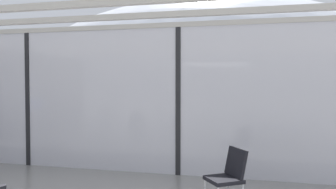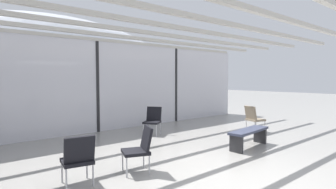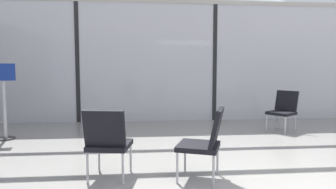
% 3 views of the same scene
% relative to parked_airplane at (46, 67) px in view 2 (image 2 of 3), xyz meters
% --- Properties ---
extents(ground_plane, '(60.00, 60.00, 0.00)m').
position_rel_parked_airplane_xyz_m(ground_plane, '(0.41, -9.29, -2.28)').
color(ground_plane, gray).
extents(glass_curtain_wall, '(14.00, 0.08, 3.00)m').
position_rel_parked_airplane_xyz_m(glass_curtain_wall, '(0.41, -4.09, -0.78)').
color(glass_curtain_wall, silver).
rests_on(glass_curtain_wall, ground).
extents(window_mullion_1, '(0.10, 0.12, 3.00)m').
position_rel_parked_airplane_xyz_m(window_mullion_1, '(0.41, -4.09, -0.78)').
color(window_mullion_1, black).
rests_on(window_mullion_1, ground).
extents(window_mullion_2, '(0.10, 0.12, 3.00)m').
position_rel_parked_airplane_xyz_m(window_mullion_2, '(3.91, -4.09, -0.78)').
color(window_mullion_2, black).
rests_on(window_mullion_2, ground).
extents(ceiling_slats, '(13.72, 6.72, 0.10)m').
position_rel_parked_airplane_xyz_m(ceiling_slats, '(0.41, -7.39, 0.77)').
color(ceiling_slats, '#B7B2A8').
rests_on(ceiling_slats, glass_curtain_wall).
extents(parked_airplane, '(12.85, 4.56, 4.56)m').
position_rel_parked_airplane_xyz_m(parked_airplane, '(0.00, 0.00, 0.00)').
color(parked_airplane, silver).
rests_on(parked_airplane, ground).
extents(lounge_chair_0, '(0.71, 0.69, 0.87)m').
position_rel_parked_airplane_xyz_m(lounge_chair_0, '(1.55, -5.64, -1.79)').
color(lounge_chair_0, black).
rests_on(lounge_chair_0, ground).
extents(lounge_chair_1, '(0.64, 0.61, 0.87)m').
position_rel_parked_airplane_xyz_m(lounge_chair_1, '(4.33, -7.50, -1.79)').
color(lounge_chair_1, '#7F705B').
rests_on(lounge_chair_1, ground).
extents(lounge_chair_2, '(0.66, 0.64, 0.87)m').
position_rel_parked_airplane_xyz_m(lounge_chair_2, '(-0.74, -8.26, -1.79)').
color(lounge_chair_2, black).
rests_on(lounge_chair_2, ground).
extents(lounge_chair_3, '(0.57, 0.60, 0.87)m').
position_rel_parked_airplane_xyz_m(lounge_chair_3, '(-1.91, -8.16, -1.79)').
color(lounge_chair_3, black).
rests_on(lounge_chair_3, ground).
extents(waiting_bench, '(1.54, 0.58, 0.47)m').
position_rel_parked_airplane_xyz_m(waiting_bench, '(2.44, -8.56, -1.92)').
color(waiting_bench, '#33384C').
rests_on(waiting_bench, ground).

